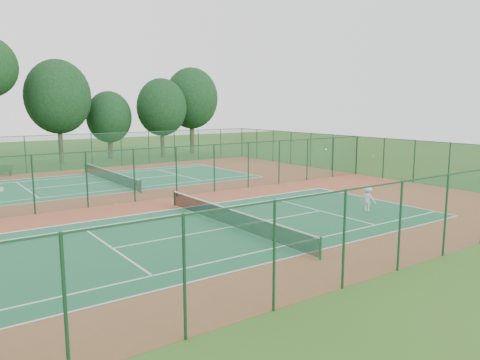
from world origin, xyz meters
name	(u,v)px	position (x,y,z in m)	size (l,w,h in m)	color
ground	(157,199)	(0.00, 0.00, 0.00)	(120.00, 120.00, 0.00)	#2C541A
red_pad	(157,199)	(0.00, 0.00, 0.01)	(40.00, 36.00, 0.01)	brown
court_near	(232,227)	(0.00, -9.00, 0.01)	(23.77, 10.97, 0.01)	#1B583B
court_far	(109,181)	(0.00, 9.00, 0.01)	(23.77, 10.97, 0.01)	#226C4B
fence_north	(76,152)	(0.00, 18.00, 1.76)	(40.00, 0.09, 3.50)	#174625
fence_south	(373,232)	(0.00, -18.00, 1.76)	(40.00, 0.09, 3.50)	#174729
fence_east	(357,155)	(20.00, 0.00, 1.76)	(0.09, 36.00, 3.50)	#17462C
fence_divider	(156,173)	(0.00, 0.00, 1.76)	(40.00, 0.09, 3.50)	#184929
tennis_net_near	(232,217)	(0.00, -9.00, 0.54)	(0.10, 12.90, 0.97)	#153B1E
tennis_net_far	(109,175)	(0.00, 9.00, 0.54)	(0.10, 12.90, 0.97)	#163E20
player_near	(368,199)	(8.65, -10.69, 0.77)	(0.97, 0.56, 1.50)	silver
bench	(2,171)	(-6.75, 17.15, 0.53)	(1.65, 0.51, 1.01)	#133617
stray_ball_a	(246,189)	(7.03, -0.68, 0.05)	(0.07, 0.07, 0.07)	#CCD531
stray_ball_b	(275,186)	(9.57, -0.91, 0.05)	(0.07, 0.07, 0.07)	yellow
stray_ball_c	(116,204)	(-2.94, -0.22, 0.05)	(0.08, 0.08, 0.08)	#B8D331
evergreen_row	(65,163)	(0.50, 24.25, 0.00)	(39.00, 5.00, 12.00)	black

